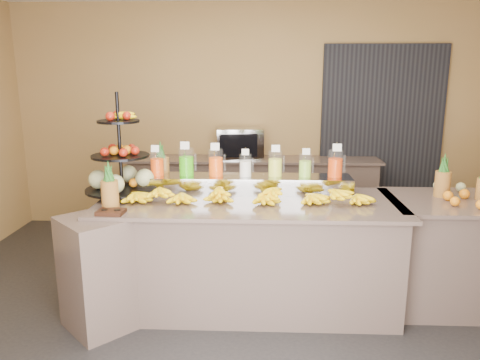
# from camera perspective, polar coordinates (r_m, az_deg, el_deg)

# --- Properties ---
(ground) EXTENTS (6.00, 6.00, 0.00)m
(ground) POSITION_cam_1_polar(r_m,az_deg,el_deg) (3.96, 0.98, -16.85)
(ground) COLOR black
(ground) RESTS_ON ground
(room_envelope) EXTENTS (6.04, 5.02, 2.82)m
(room_envelope) POSITION_cam_1_polar(r_m,az_deg,el_deg) (4.22, 3.95, 11.71)
(room_envelope) COLOR olive
(room_envelope) RESTS_ON ground
(buffet_counter) EXTENTS (2.75, 1.25, 0.93)m
(buffet_counter) POSITION_cam_1_polar(r_m,az_deg,el_deg) (3.99, -0.58, -9.15)
(buffet_counter) COLOR gray
(buffet_counter) RESTS_ON ground
(right_counter) EXTENTS (1.08, 0.88, 0.93)m
(right_counter) POSITION_cam_1_polar(r_m,az_deg,el_deg) (4.42, 23.97, -8.03)
(right_counter) COLOR gray
(right_counter) RESTS_ON ground
(back_ledge) EXTENTS (3.10, 0.55, 0.93)m
(back_ledge) POSITION_cam_1_polar(r_m,az_deg,el_deg) (5.88, 1.54, -1.76)
(back_ledge) COLOR gray
(back_ledge) RESTS_ON ground
(pitcher_tray) EXTENTS (1.85, 0.30, 0.15)m
(pitcher_tray) POSITION_cam_1_polar(r_m,az_deg,el_deg) (4.13, 0.67, -0.52)
(pitcher_tray) COLOR gray
(pitcher_tray) RESTS_ON buffet_counter
(juice_pitcher_orange_a) EXTENTS (0.12, 0.12, 0.29)m
(juice_pitcher_orange_a) POSITION_cam_1_polar(r_m,az_deg,el_deg) (4.19, -10.07, 1.88)
(juice_pitcher_orange_a) COLOR silver
(juice_pitcher_orange_a) RESTS_ON pitcher_tray
(juice_pitcher_green) EXTENTS (0.13, 0.14, 0.32)m
(juice_pitcher_green) POSITION_cam_1_polar(r_m,az_deg,el_deg) (4.13, -6.55, 2.03)
(juice_pitcher_green) COLOR silver
(juice_pitcher_green) RESTS_ON pitcher_tray
(juice_pitcher_orange_b) EXTENTS (0.13, 0.13, 0.31)m
(juice_pitcher_orange_b) POSITION_cam_1_polar(r_m,az_deg,el_deg) (4.10, -2.96, 1.96)
(juice_pitcher_orange_b) COLOR silver
(juice_pitcher_orange_b) RESTS_ON pitcher_tray
(juice_pitcher_milk) EXTENTS (0.11, 0.11, 0.26)m
(juice_pitcher_milk) POSITION_cam_1_polar(r_m,az_deg,el_deg) (4.09, 0.67, 1.69)
(juice_pitcher_milk) COLOR silver
(juice_pitcher_milk) RESTS_ON pitcher_tray
(juice_pitcher_lemon) EXTENTS (0.12, 0.13, 0.30)m
(juice_pitcher_lemon) POSITION_cam_1_polar(r_m,az_deg,el_deg) (4.09, 4.32, 1.83)
(juice_pitcher_lemon) COLOR silver
(juice_pitcher_lemon) RESTS_ON pitcher_tray
(juice_pitcher_lime) EXTENTS (0.11, 0.11, 0.27)m
(juice_pitcher_lime) POSITION_cam_1_polar(r_m,az_deg,el_deg) (4.11, 7.94, 1.65)
(juice_pitcher_lime) COLOR silver
(juice_pitcher_lime) RESTS_ON pitcher_tray
(juice_pitcher_orange_c) EXTENTS (0.13, 0.13, 0.31)m
(juice_pitcher_orange_c) POSITION_cam_1_polar(r_m,az_deg,el_deg) (4.14, 11.53, 1.81)
(juice_pitcher_orange_c) COLOR silver
(juice_pitcher_orange_c) RESTS_ON pitcher_tray
(banana_heap) EXTENTS (2.05, 0.19, 0.17)m
(banana_heap) POSITION_cam_1_polar(r_m,az_deg,el_deg) (3.83, 0.63, -1.63)
(banana_heap) COLOR #FFE80C
(banana_heap) RESTS_ON buffet_counter
(fruit_stand) EXTENTS (0.70, 0.70, 0.88)m
(fruit_stand) POSITION_cam_1_polar(r_m,az_deg,el_deg) (4.14, -13.74, 1.27)
(fruit_stand) COLOR black
(fruit_stand) RESTS_ON buffet_counter
(condiment_caddy) EXTENTS (0.21, 0.16, 0.03)m
(condiment_caddy) POSITION_cam_1_polar(r_m,az_deg,el_deg) (3.66, -15.46, -3.78)
(condiment_caddy) COLOR black
(condiment_caddy) RESTS_ON buffet_counter
(pineapple_left_a) EXTENTS (0.13, 0.13, 0.39)m
(pineapple_left_a) POSITION_cam_1_polar(r_m,az_deg,el_deg) (3.76, -15.59, -1.33)
(pineapple_left_a) COLOR brown
(pineapple_left_a) RESTS_ON buffet_counter
(pineapple_left_b) EXTENTS (0.15, 0.15, 0.44)m
(pineapple_left_b) POSITION_cam_1_polar(r_m,az_deg,el_deg) (4.33, -9.60, 1.22)
(pineapple_left_b) COLOR brown
(pineapple_left_b) RESTS_ON buffet_counter
(right_fruit_pile) EXTENTS (0.41, 0.40, 0.22)m
(right_fruit_pile) POSITION_cam_1_polar(r_m,az_deg,el_deg) (4.28, 25.68, -1.41)
(right_fruit_pile) COLOR brown
(right_fruit_pile) RESTS_ON right_counter
(oven_warmer) EXTENTS (0.61, 0.46, 0.37)m
(oven_warmer) POSITION_cam_1_polar(r_m,az_deg,el_deg) (5.75, -0.10, 4.53)
(oven_warmer) COLOR gray
(oven_warmer) RESTS_ON back_ledge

